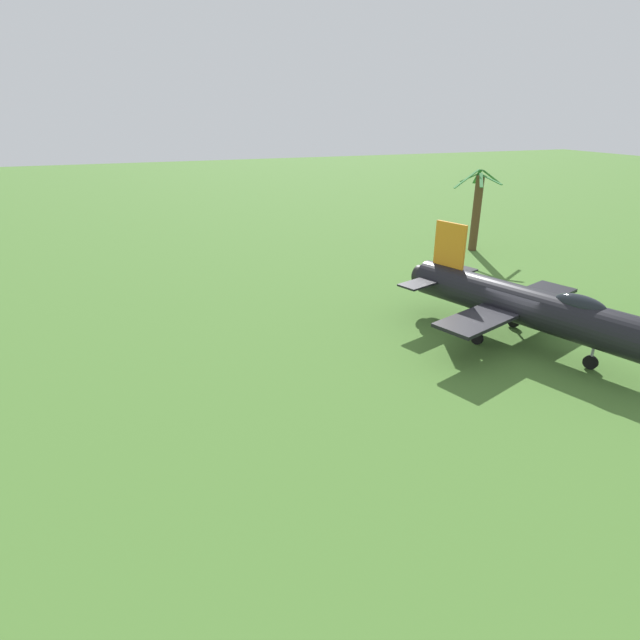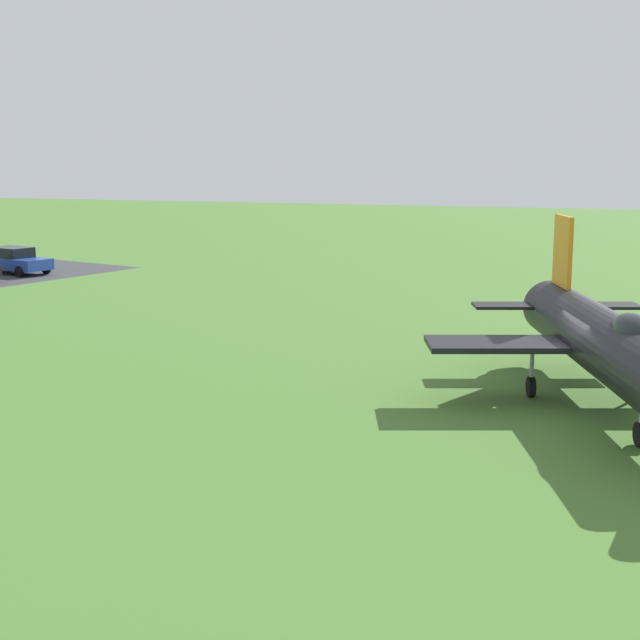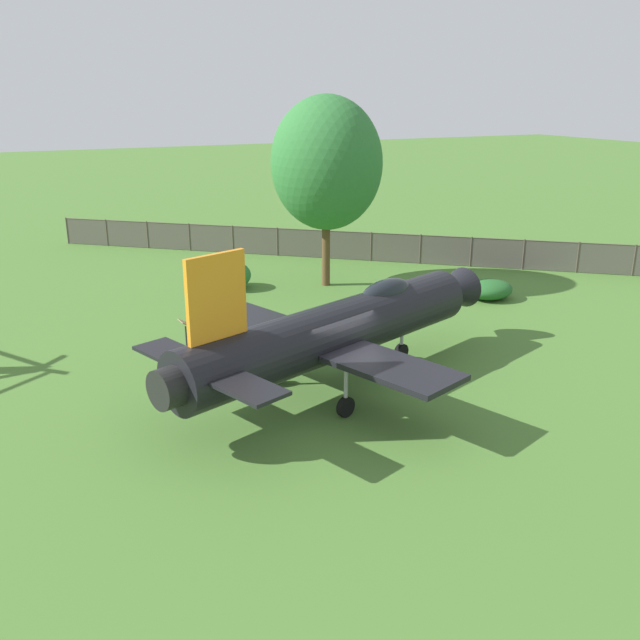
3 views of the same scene
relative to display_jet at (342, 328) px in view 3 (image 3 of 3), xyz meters
name	(u,v)px [view 3 (image 3 of 3)]	position (x,y,z in m)	size (l,w,h in m)	color
ground_plane	(333,389)	(0.13, -0.36, -1.94)	(200.00, 200.00, 0.00)	#47722D
display_jet	(342,328)	(0.00, 0.00, 0.00)	(9.43, 12.94, 5.03)	black
shade_tree	(326,164)	(-10.88, 4.78, 3.80)	(5.52, 5.00, 8.77)	brown
perimeter_fence	(371,246)	(-14.23, 9.16, -1.08)	(23.91, 28.95, 1.61)	#4C4238
shrub_near_fence	(232,275)	(-12.28, 0.52, -1.30)	(1.82, 1.81, 1.28)	#2D7033
shrub_by_tree	(490,289)	(-5.63, 10.37, -1.50)	(1.79, 2.13, 0.88)	#235B26
info_plaque	(186,327)	(-5.20, -3.58, -1.08)	(0.62, 0.43, 1.14)	#333333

